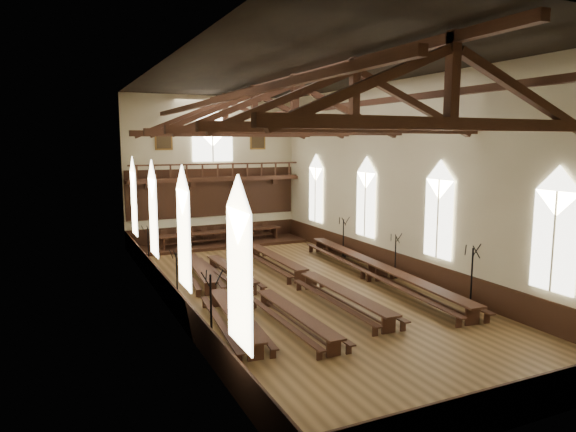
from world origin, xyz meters
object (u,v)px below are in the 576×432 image
(refectory_row_b, at_px, (258,290))
(candelabrum_left_mid, at_px, (177,288))
(refectory_row_a, at_px, (215,290))
(high_table, at_px, (221,233))
(refectory_row_d, at_px, (378,268))
(candelabrum_left_near, at_px, (211,324))
(candelabrum_right_near, at_px, (471,289))
(candelabrum_right_far, at_px, (343,245))
(refectory_row_c, at_px, (305,275))
(dais, at_px, (222,244))
(candelabrum_left_far, at_px, (149,256))
(candelabrum_right_mid, at_px, (395,265))

(refectory_row_b, relative_size, candelabrum_left_mid, 5.61)
(refectory_row_a, relative_size, high_table, 1.59)
(refectory_row_b, distance_m, high_table, 12.59)
(refectory_row_d, height_order, candelabrum_left_near, candelabrum_left_near)
(candelabrum_left_near, height_order, candelabrum_right_near, same)
(candelabrum_left_near, bearing_deg, candelabrum_right_near, -2.31)
(refectory_row_b, height_order, refectory_row_d, refectory_row_d)
(candelabrum_right_far, bearing_deg, refectory_row_c, -136.89)
(refectory_row_d, xyz_separation_m, dais, (-4.61, 11.54, -0.49))
(high_table, bearing_deg, candelabrum_right_near, -71.96)
(dais, height_order, candelabrum_right_near, candelabrum_right_near)
(candelabrum_right_near, bearing_deg, refectory_row_c, 129.63)
(refectory_row_a, distance_m, high_table, 12.21)
(dais, xyz_separation_m, candelabrum_left_far, (-5.58, -4.54, 0.65))
(candelabrum_left_mid, distance_m, candelabrum_right_mid, 11.10)
(refectory_row_a, height_order, refectory_row_b, refectory_row_a)
(refectory_row_c, xyz_separation_m, candelabrum_left_far, (-6.27, 6.58, 0.20))
(refectory_row_b, height_order, candelabrum_left_mid, candelabrum_left_mid)
(candelabrum_left_far, bearing_deg, dais, 39.17)
(refectory_row_a, distance_m, refectory_row_c, 4.67)
(candelabrum_left_mid, relative_size, candelabrum_left_far, 0.99)
(high_table, bearing_deg, candelabrum_left_far, -140.83)
(candelabrum_left_mid, bearing_deg, candelabrum_left_near, -90.00)
(candelabrum_left_far, distance_m, candelabrum_right_far, 11.29)
(dais, bearing_deg, refectory_row_a, -108.93)
(refectory_row_c, bearing_deg, candelabrum_left_near, -139.36)
(refectory_row_c, height_order, refectory_row_d, refectory_row_d)
(dais, height_order, candelabrum_left_far, candelabrum_left_far)
(high_table, bearing_deg, refectory_row_c, -86.43)
(refectory_row_d, xyz_separation_m, candelabrum_left_mid, (-10.18, 0.10, 0.15))
(refectory_row_d, xyz_separation_m, candelabrum_right_near, (0.92, -5.42, 0.24))
(candelabrum_right_near, bearing_deg, dais, 108.04)
(refectory_row_b, bearing_deg, candelabrum_right_mid, 4.78)
(refectory_row_b, distance_m, candelabrum_right_near, 9.01)
(refectory_row_c, relative_size, candelabrum_left_mid, 5.91)
(refectory_row_c, relative_size, candelabrum_left_near, 5.30)
(high_table, bearing_deg, candelabrum_left_mid, -115.98)
(refectory_row_a, distance_m, refectory_row_b, 1.92)
(candelabrum_left_near, xyz_separation_m, candelabrum_right_mid, (11.10, 4.78, -0.12))
(refectory_row_b, bearing_deg, candelabrum_left_mid, 164.25)
(candelabrum_right_near, bearing_deg, candelabrum_left_near, 177.69)
(refectory_row_d, height_order, candelabrum_right_far, candelabrum_right_far)
(candelabrum_left_mid, bearing_deg, refectory_row_d, -0.56)
(dais, bearing_deg, candelabrum_right_far, -50.10)
(high_table, xyz_separation_m, candelabrum_right_near, (5.52, -16.96, -0.05))
(candelabrum_left_near, height_order, candelabrum_left_mid, candelabrum_left_near)
(refectory_row_d, height_order, high_table, high_table)
(refectory_row_b, height_order, candelabrum_left_near, candelabrum_left_near)
(candelabrum_right_near, bearing_deg, candelabrum_right_mid, 90.00)
(refectory_row_a, bearing_deg, candelabrum_right_near, -29.72)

